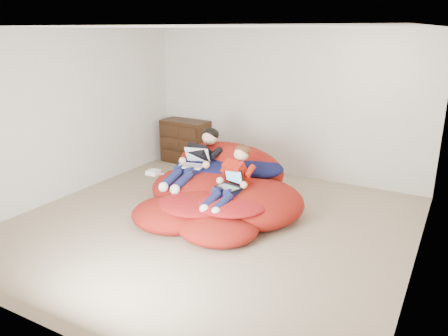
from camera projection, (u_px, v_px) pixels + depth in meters
The scene contains 9 objects.
room_shell at pixel (210, 209), 5.73m from camera, with size 5.10×5.10×2.77m.
dresser at pixel (185, 141), 8.44m from camera, with size 0.93×0.53×0.82m.
beanbag_pile at pixel (221, 192), 6.24m from camera, with size 2.36×2.35×0.89m.
cream_pillow at pixel (208, 150), 7.03m from camera, with size 0.39×0.25×0.25m, color white.
older_boy at pixel (198, 157), 6.47m from camera, with size 0.40×1.30×0.69m.
younger_boy at pixel (233, 176), 5.75m from camera, with size 0.37×1.02×0.70m.
laptop_white at pixel (194, 161), 6.38m from camera, with size 0.41×0.44×0.25m.
laptop_black at pixel (231, 182), 5.72m from camera, with size 0.37×0.36×0.24m.
power_adapter at pixel (153, 172), 6.58m from camera, with size 0.17×0.17×0.06m, color white.
Camera 1 is at (2.75, -4.53, 2.47)m, focal length 35.00 mm.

